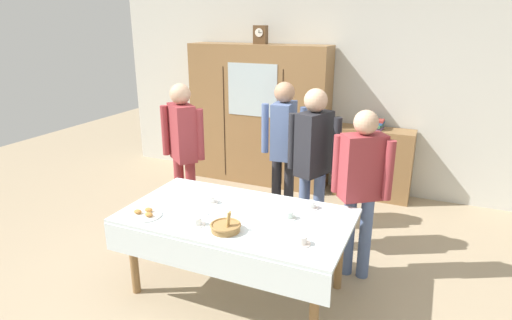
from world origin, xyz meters
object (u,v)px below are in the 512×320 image
(dining_table, at_px, (235,225))
(wall_cabinet, at_px, (259,115))
(bookshelf_low, at_px, (374,163))
(tea_cup_mid_left, at_px, (289,215))
(tea_cup_back_edge, at_px, (197,222))
(tea_cup_near_right, at_px, (302,241))
(person_beside_shelf, at_px, (361,180))
(tea_cup_front_edge, at_px, (211,200))
(spoon_mid_left, at_px, (182,206))
(book_stack, at_px, (377,124))
(bread_basket, at_px, (226,227))
(person_by_cabinet, at_px, (313,155))
(spoon_far_left, at_px, (205,213))
(mantel_clock, at_px, (261,35))
(tea_cup_center, at_px, (311,205))
(spoon_back_edge, at_px, (265,242))
(person_behind_table_right, at_px, (284,141))
(person_behind_table_left, at_px, (183,143))
(pastry_plate, at_px, (145,214))

(dining_table, relative_size, wall_cabinet, 0.95)
(bookshelf_low, height_order, tea_cup_mid_left, bookshelf_low)
(tea_cup_back_edge, bearing_deg, tea_cup_near_right, 2.65)
(wall_cabinet, relative_size, person_beside_shelf, 1.27)
(tea_cup_front_edge, relative_size, spoon_mid_left, 1.09)
(bookshelf_low, xyz_separation_m, person_beside_shelf, (0.16, -1.95, 0.48))
(tea_cup_near_right, bearing_deg, book_stack, 88.53)
(tea_cup_front_edge, relative_size, bread_basket, 0.54)
(wall_cabinet, height_order, person_by_cabinet, wall_cabinet)
(tea_cup_near_right, xyz_separation_m, spoon_far_left, (-0.89, 0.16, -0.02))
(mantel_clock, relative_size, tea_cup_back_edge, 1.85)
(mantel_clock, height_order, spoon_mid_left, mantel_clock)
(bread_basket, bearing_deg, tea_cup_center, 54.29)
(bookshelf_low, xyz_separation_m, bread_basket, (-0.67, -2.91, 0.30))
(tea_cup_mid_left, distance_m, bread_basket, 0.54)
(spoon_back_edge, relative_size, spoon_mid_left, 1.00)
(spoon_back_edge, height_order, person_by_cabinet, person_by_cabinet)
(wall_cabinet, bearing_deg, person_beside_shelf, -46.81)
(dining_table, distance_m, tea_cup_mid_left, 0.46)
(bread_basket, relative_size, person_behind_table_right, 0.15)
(tea_cup_mid_left, distance_m, spoon_back_edge, 0.45)
(mantel_clock, relative_size, bread_basket, 1.00)
(tea_cup_mid_left, relative_size, person_behind_table_left, 0.08)
(tea_cup_center, xyz_separation_m, person_behind_table_left, (-1.59, 0.50, 0.24))
(tea_cup_near_right, relative_size, person_beside_shelf, 0.08)
(person_behind_table_right, bearing_deg, tea_cup_front_edge, -99.66)
(book_stack, distance_m, tea_cup_near_right, 2.88)
(tea_cup_front_edge, bearing_deg, tea_cup_near_right, -21.32)
(tea_cup_near_right, xyz_separation_m, person_beside_shelf, (0.24, 0.91, 0.18))
(tea_cup_back_edge, height_order, person_beside_shelf, person_beside_shelf)
(tea_cup_back_edge, xyz_separation_m, bread_basket, (0.25, -0.00, 0.01))
(tea_cup_back_edge, distance_m, person_behind_table_right, 1.69)
(tea_cup_front_edge, height_order, spoon_far_left, tea_cup_front_edge)
(tea_cup_near_right, distance_m, person_behind_table_left, 2.06)
(book_stack, relative_size, tea_cup_front_edge, 1.77)
(bookshelf_low, bearing_deg, tea_cup_mid_left, -96.85)
(bookshelf_low, distance_m, book_stack, 0.53)
(tea_cup_center, xyz_separation_m, bread_basket, (-0.47, -0.66, 0.01))
(pastry_plate, relative_size, person_behind_table_right, 0.17)
(person_by_cabinet, bearing_deg, person_behind_table_right, 137.88)
(bread_basket, xyz_separation_m, person_behind_table_right, (-0.15, 1.67, 0.23))
(tea_cup_center, bearing_deg, person_behind_table_left, 162.62)
(person_behind_table_left, bearing_deg, tea_cup_mid_left, -27.14)
(spoon_far_left, bearing_deg, tea_cup_back_edge, -76.68)
(tea_cup_center, distance_m, bread_basket, 0.81)
(person_beside_shelf, bearing_deg, spoon_back_edge, -115.87)
(bread_basket, distance_m, spoon_back_edge, 0.35)
(book_stack, height_order, spoon_back_edge, book_stack)
(person_by_cabinet, bearing_deg, spoon_mid_left, -131.24)
(wall_cabinet, xyz_separation_m, person_by_cabinet, (1.27, -1.61, 0.04))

